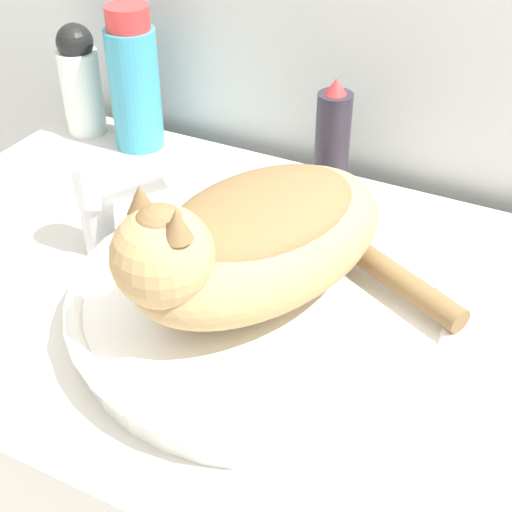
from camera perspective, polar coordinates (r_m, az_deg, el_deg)
name	(u,v)px	position (r m, az deg, el deg)	size (l,w,h in m)	color
sink_basin	(262,303)	(0.80, 0.44, -3.75)	(0.43, 0.43, 0.05)	white
cat	(254,238)	(0.73, -0.19, 1.46)	(0.36, 0.35, 0.17)	tan
faucet	(104,201)	(0.89, -12.07, 4.35)	(0.16, 0.06, 0.16)	silver
hairspray_can_black	(332,142)	(1.01, 6.12, 9.04)	(0.05, 0.05, 0.17)	#28232D
mouthwash_bottle	(134,82)	(1.15, -9.71, 13.59)	(0.08, 0.08, 0.22)	teal
lotion_bottle_white	(80,80)	(1.21, -13.86, 13.50)	(0.06, 0.06, 0.18)	silver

